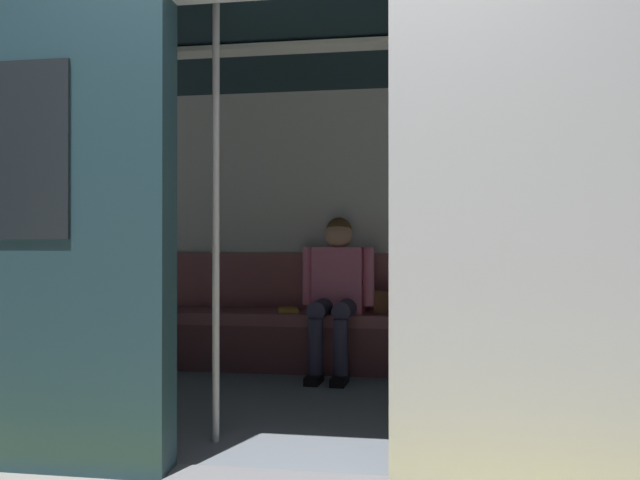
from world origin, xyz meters
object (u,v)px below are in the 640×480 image
at_px(person_seated, 337,284).
at_px(grab_pole_door, 216,219).
at_px(handbag, 392,302).
at_px(book, 288,310).
at_px(train_car, 309,152).
at_px(bench_seat, 338,327).

height_order(person_seated, grab_pole_door, grab_pole_door).
bearing_deg(person_seated, handbag, -167.24).
xyz_separation_m(person_seated, book, (0.39, -0.09, -0.21)).
bearing_deg(train_car, bench_seat, -93.45).
height_order(bench_seat, grab_pole_door, grab_pole_door).
distance_m(bench_seat, person_seated, 0.33).
xyz_separation_m(person_seated, grab_pole_door, (0.39, 1.64, 0.43)).
distance_m(book, grab_pole_door, 1.84).
bearing_deg(bench_seat, handbag, -174.29).
height_order(train_car, bench_seat, train_car).
distance_m(person_seated, book, 0.45).
relative_size(bench_seat, book, 12.81).
distance_m(bench_seat, handbag, 0.45).
height_order(train_car, grab_pole_door, train_car).
bearing_deg(grab_pole_door, bench_seat, -103.33).
height_order(train_car, person_seated, train_car).
bearing_deg(handbag, person_seated, 12.76).
xyz_separation_m(bench_seat, grab_pole_door, (0.40, 1.70, 0.76)).
distance_m(train_car, bench_seat, 1.54).
relative_size(bench_seat, person_seated, 2.40).
relative_size(train_car, bench_seat, 2.27).
bearing_deg(bench_seat, book, -4.89).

